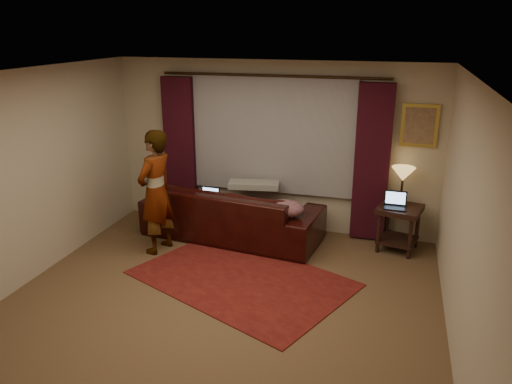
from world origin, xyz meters
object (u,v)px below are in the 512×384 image
person (156,192)px  sofa (232,203)px  tiffany_lamp (402,185)px  end_table (398,228)px  laptop_sofa (208,196)px  laptop_table (395,201)px

person → sofa: bearing=143.4°
tiffany_lamp → person: person is taller
end_table → tiffany_lamp: (-0.00, 0.18, 0.59)m
person → end_table: bearing=118.5°
laptop_sofa → laptop_table: 2.71m
sofa → tiffany_lamp: tiffany_lamp is taller
tiffany_lamp → person: (-3.28, -1.13, -0.04)m
tiffany_lamp → person: bearing=-160.9°
laptop_sofa → end_table: bearing=9.7°
end_table → laptop_table: size_ratio=1.98×
sofa → laptop_table: bearing=-170.1°
tiffany_lamp → laptop_table: bearing=-105.8°
laptop_table → tiffany_lamp: bearing=75.4°
laptop_sofa → tiffany_lamp: tiffany_lamp is taller
laptop_sofa → tiffany_lamp: size_ratio=0.61×
laptop_sofa → tiffany_lamp: (2.78, 0.47, 0.27)m
laptop_sofa → person: person is taller
person → laptop_table: bearing=117.4°
laptop_sofa → laptop_table: (2.70, 0.21, 0.12)m
laptop_sofa → person: (-0.50, -0.66, 0.23)m
laptop_sofa → end_table: (2.78, 0.29, -0.32)m
tiffany_lamp → laptop_table: (-0.08, -0.27, -0.15)m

